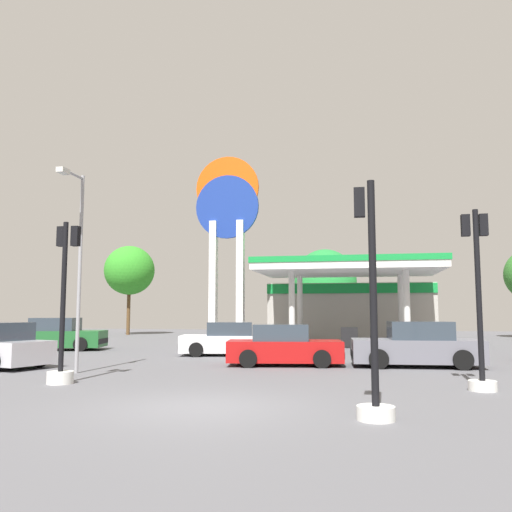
{
  "coord_description": "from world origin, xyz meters",
  "views": [
    {
      "loc": [
        3.29,
        -10.85,
        1.99
      ],
      "look_at": [
        -1.21,
        12.29,
        4.44
      ],
      "focal_mm": 37.2,
      "sensor_mm": 36.0,
      "label": 1
    }
  ],
  "objects_px": {
    "car_2": "(228,340)",
    "traffic_signal_0": "(373,340)",
    "car_0": "(416,346)",
    "traffic_signal_2": "(63,326)",
    "traffic_signal_1": "(479,316)",
    "car_1": "(58,335)",
    "car_4": "(284,347)",
    "station_pole_sign": "(227,226)",
    "tree_1": "(325,281)",
    "tree_0": "(129,270)",
    "corner_streetlamp": "(77,251)"
  },
  "relations": [
    {
      "from": "car_2",
      "to": "traffic_signal_0",
      "type": "distance_m",
      "value": 14.61
    },
    {
      "from": "car_0",
      "to": "traffic_signal_2",
      "type": "bearing_deg",
      "value": -147.49
    },
    {
      "from": "car_0",
      "to": "traffic_signal_2",
      "type": "distance_m",
      "value": 12.0
    },
    {
      "from": "traffic_signal_0",
      "to": "traffic_signal_1",
      "type": "xyz_separation_m",
      "value": [
        2.76,
        4.2,
        0.42
      ]
    },
    {
      "from": "traffic_signal_1",
      "to": "car_1",
      "type": "bearing_deg",
      "value": 149.81
    },
    {
      "from": "car_4",
      "to": "traffic_signal_1",
      "type": "relative_size",
      "value": 0.96
    },
    {
      "from": "station_pole_sign",
      "to": "car_4",
      "type": "xyz_separation_m",
      "value": [
        4.79,
        -10.32,
        -6.3
      ]
    },
    {
      "from": "car_0",
      "to": "car_4",
      "type": "distance_m",
      "value": 4.76
    },
    {
      "from": "traffic_signal_2",
      "to": "tree_1",
      "type": "relative_size",
      "value": 0.69
    },
    {
      "from": "car_2",
      "to": "tree_1",
      "type": "relative_size",
      "value": 0.67
    },
    {
      "from": "traffic_signal_0",
      "to": "traffic_signal_2",
      "type": "distance_m",
      "value": 9.0
    },
    {
      "from": "car_2",
      "to": "traffic_signal_1",
      "type": "xyz_separation_m",
      "value": [
        8.86,
        -9.05,
        1.19
      ]
    },
    {
      "from": "traffic_signal_2",
      "to": "car_4",
      "type": "bearing_deg",
      "value": 48.24
    },
    {
      "from": "car_1",
      "to": "tree_1",
      "type": "bearing_deg",
      "value": 48.56
    },
    {
      "from": "station_pole_sign",
      "to": "traffic_signal_2",
      "type": "relative_size",
      "value": 2.47
    },
    {
      "from": "tree_0",
      "to": "station_pole_sign",
      "type": "bearing_deg",
      "value": -46.22
    },
    {
      "from": "station_pole_sign",
      "to": "tree_0",
      "type": "distance_m",
      "value": 16.79
    },
    {
      "from": "car_0",
      "to": "traffic_signal_0",
      "type": "height_order",
      "value": "traffic_signal_0"
    },
    {
      "from": "traffic_signal_1",
      "to": "tree_1",
      "type": "distance_m",
      "value": 25.73
    },
    {
      "from": "car_2",
      "to": "car_0",
      "type": "bearing_deg",
      "value": -23.74
    },
    {
      "from": "station_pole_sign",
      "to": "car_1",
      "type": "height_order",
      "value": "station_pole_sign"
    },
    {
      "from": "station_pole_sign",
      "to": "traffic_signal_2",
      "type": "bearing_deg",
      "value": -92.02
    },
    {
      "from": "car_0",
      "to": "car_4",
      "type": "relative_size",
      "value": 1.05
    },
    {
      "from": "station_pole_sign",
      "to": "car_2",
      "type": "height_order",
      "value": "station_pole_sign"
    },
    {
      "from": "traffic_signal_1",
      "to": "traffic_signal_2",
      "type": "relative_size",
      "value": 1.02
    },
    {
      "from": "car_1",
      "to": "corner_streetlamp",
      "type": "distance_m",
      "value": 11.64
    },
    {
      "from": "traffic_signal_0",
      "to": "car_4",
      "type": "bearing_deg",
      "value": 107.67
    },
    {
      "from": "car_2",
      "to": "car_4",
      "type": "bearing_deg",
      "value": -51.27
    },
    {
      "from": "car_0",
      "to": "traffic_signal_0",
      "type": "xyz_separation_m",
      "value": [
        -1.75,
        -9.8,
        0.71
      ]
    },
    {
      "from": "car_1",
      "to": "car_4",
      "type": "distance_m",
      "value": 13.59
    },
    {
      "from": "tree_0",
      "to": "car_2",
      "type": "bearing_deg",
      "value": -54.41
    },
    {
      "from": "tree_0",
      "to": "tree_1",
      "type": "distance_m",
      "value": 16.89
    },
    {
      "from": "car_1",
      "to": "car_2",
      "type": "xyz_separation_m",
      "value": [
        9.34,
        -1.54,
        -0.07
      ]
    },
    {
      "from": "tree_1",
      "to": "car_1",
      "type": "bearing_deg",
      "value": -131.44
    },
    {
      "from": "car_1",
      "to": "car_4",
      "type": "relative_size",
      "value": 1.11
    },
    {
      "from": "car_4",
      "to": "traffic_signal_1",
      "type": "distance_m",
      "value": 7.82
    },
    {
      "from": "station_pole_sign",
      "to": "car_1",
      "type": "xyz_separation_m",
      "value": [
        -7.67,
        -4.89,
        -6.23
      ]
    },
    {
      "from": "station_pole_sign",
      "to": "tree_1",
      "type": "distance_m",
      "value": 11.18
    },
    {
      "from": "traffic_signal_2",
      "to": "traffic_signal_1",
      "type": "bearing_deg",
      "value": 4.29
    },
    {
      "from": "station_pole_sign",
      "to": "traffic_signal_0",
      "type": "distance_m",
      "value": 21.88
    },
    {
      "from": "car_4",
      "to": "corner_streetlamp",
      "type": "xyz_separation_m",
      "value": [
        -6.24,
        -3.88,
        3.26
      ]
    },
    {
      "from": "tree_1",
      "to": "corner_streetlamp",
      "type": "height_order",
      "value": "tree_1"
    },
    {
      "from": "car_4",
      "to": "corner_streetlamp",
      "type": "distance_m",
      "value": 8.04
    },
    {
      "from": "station_pole_sign",
      "to": "tree_1",
      "type": "height_order",
      "value": "station_pole_sign"
    },
    {
      "from": "car_1",
      "to": "traffic_signal_1",
      "type": "bearing_deg",
      "value": -30.19
    },
    {
      "from": "traffic_signal_2",
      "to": "corner_streetlamp",
      "type": "height_order",
      "value": "corner_streetlamp"
    },
    {
      "from": "tree_0",
      "to": "tree_1",
      "type": "bearing_deg",
      "value": -8.6
    },
    {
      "from": "car_2",
      "to": "traffic_signal_0",
      "type": "bearing_deg",
      "value": -65.29
    },
    {
      "from": "traffic_signal_1",
      "to": "car_2",
      "type": "bearing_deg",
      "value": 134.39
    },
    {
      "from": "car_0",
      "to": "traffic_signal_0",
      "type": "distance_m",
      "value": 9.98
    }
  ]
}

